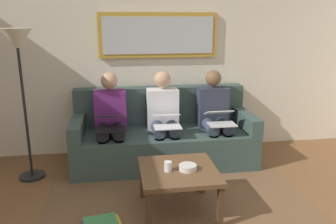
{
  "coord_description": "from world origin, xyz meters",
  "views": [
    {
      "loc": [
        0.55,
        1.92,
        1.75
      ],
      "look_at": [
        0.0,
        -1.7,
        0.75
      ],
      "focal_mm": 36.46,
      "sensor_mm": 36.0,
      "label": 1
    }
  ],
  "objects_px": {
    "couch": "(163,137)",
    "standing_lamp": "(19,57)",
    "laptop_white": "(167,120)",
    "laptop_silver": "(220,118)",
    "person_right": "(111,118)",
    "person_left": "(214,114)",
    "coffee_table": "(179,175)",
    "framed_mirror": "(159,35)",
    "bowl": "(188,167)",
    "person_middle": "(164,116)",
    "magazine_stack": "(102,224)",
    "cup": "(168,166)",
    "laptop_black": "(110,122)"
  },
  "relations": [
    {
      "from": "couch",
      "to": "standing_lamp",
      "type": "xyz_separation_m",
      "value": [
        1.55,
        0.27,
        1.06
      ]
    },
    {
      "from": "couch",
      "to": "laptop_white",
      "type": "height_order",
      "value": "couch"
    },
    {
      "from": "laptop_silver",
      "to": "person_right",
      "type": "relative_size",
      "value": 0.31
    },
    {
      "from": "person_left",
      "to": "coffee_table",
      "type": "bearing_deg",
      "value": 59.97
    },
    {
      "from": "framed_mirror",
      "to": "standing_lamp",
      "type": "distance_m",
      "value": 1.69
    },
    {
      "from": "bowl",
      "to": "standing_lamp",
      "type": "bearing_deg",
      "value": -31.39
    },
    {
      "from": "person_middle",
      "to": "framed_mirror",
      "type": "bearing_deg",
      "value": -90.0
    },
    {
      "from": "person_left",
      "to": "magazine_stack",
      "type": "height_order",
      "value": "person_left"
    },
    {
      "from": "framed_mirror",
      "to": "laptop_silver",
      "type": "distance_m",
      "value": 1.32
    },
    {
      "from": "cup",
      "to": "person_left",
      "type": "relative_size",
      "value": 0.08
    },
    {
      "from": "laptop_silver",
      "to": "person_right",
      "type": "bearing_deg",
      "value": -10.5
    },
    {
      "from": "person_left",
      "to": "person_middle",
      "type": "xyz_separation_m",
      "value": [
        0.64,
        0.0,
        0.0
      ]
    },
    {
      "from": "person_right",
      "to": "standing_lamp",
      "type": "bearing_deg",
      "value": 12.33
    },
    {
      "from": "cup",
      "to": "bowl",
      "type": "relative_size",
      "value": 0.56
    },
    {
      "from": "laptop_silver",
      "to": "magazine_stack",
      "type": "distance_m",
      "value": 1.84
    },
    {
      "from": "bowl",
      "to": "person_right",
      "type": "xyz_separation_m",
      "value": [
        0.69,
        -1.18,
        0.16
      ]
    },
    {
      "from": "laptop_black",
      "to": "cup",
      "type": "bearing_deg",
      "value": 118.91
    },
    {
      "from": "person_middle",
      "to": "person_right",
      "type": "relative_size",
      "value": 1.0
    },
    {
      "from": "person_left",
      "to": "magazine_stack",
      "type": "distance_m",
      "value": 1.98
    },
    {
      "from": "person_left",
      "to": "standing_lamp",
      "type": "xyz_separation_m",
      "value": [
        2.19,
        0.2,
        0.76
      ]
    },
    {
      "from": "cup",
      "to": "laptop_white",
      "type": "height_order",
      "value": "laptop_white"
    },
    {
      "from": "framed_mirror",
      "to": "person_left",
      "type": "relative_size",
      "value": 1.33
    },
    {
      "from": "cup",
      "to": "laptop_white",
      "type": "distance_m",
      "value": 0.95
    },
    {
      "from": "person_left",
      "to": "laptop_white",
      "type": "relative_size",
      "value": 3.42
    },
    {
      "from": "framed_mirror",
      "to": "laptop_white",
      "type": "relative_size",
      "value": 4.55
    },
    {
      "from": "cup",
      "to": "person_middle",
      "type": "bearing_deg",
      "value": -96.13
    },
    {
      "from": "laptop_white",
      "to": "laptop_black",
      "type": "bearing_deg",
      "value": -0.53
    },
    {
      "from": "cup",
      "to": "magazine_stack",
      "type": "relative_size",
      "value": 0.25
    },
    {
      "from": "bowl",
      "to": "laptop_black",
      "type": "distance_m",
      "value": 1.18
    },
    {
      "from": "framed_mirror",
      "to": "standing_lamp",
      "type": "bearing_deg",
      "value": 22.94
    },
    {
      "from": "person_right",
      "to": "standing_lamp",
      "type": "distance_m",
      "value": 1.2
    },
    {
      "from": "magazine_stack",
      "to": "standing_lamp",
      "type": "height_order",
      "value": "standing_lamp"
    },
    {
      "from": "magazine_stack",
      "to": "person_right",
      "type": "bearing_deg",
      "value": -93.95
    },
    {
      "from": "couch",
      "to": "magazine_stack",
      "type": "bearing_deg",
      "value": 62.12
    },
    {
      "from": "laptop_silver",
      "to": "laptop_black",
      "type": "bearing_deg",
      "value": 0.21
    },
    {
      "from": "framed_mirror",
      "to": "standing_lamp",
      "type": "height_order",
      "value": "framed_mirror"
    },
    {
      "from": "person_middle",
      "to": "couch",
      "type": "bearing_deg",
      "value": -90.0
    },
    {
      "from": "framed_mirror",
      "to": "laptop_black",
      "type": "xyz_separation_m",
      "value": [
        0.64,
        0.7,
        -0.92
      ]
    },
    {
      "from": "coffee_table",
      "to": "standing_lamp",
      "type": "relative_size",
      "value": 0.42
    },
    {
      "from": "framed_mirror",
      "to": "person_right",
      "type": "xyz_separation_m",
      "value": [
        0.64,
        0.46,
        -0.94
      ]
    },
    {
      "from": "person_left",
      "to": "cup",
      "type": "bearing_deg",
      "value": 56.85
    },
    {
      "from": "framed_mirror",
      "to": "magazine_stack",
      "type": "distance_m",
      "value": 2.44
    },
    {
      "from": "bowl",
      "to": "person_left",
      "type": "distance_m",
      "value": 1.33
    },
    {
      "from": "couch",
      "to": "person_middle",
      "type": "bearing_deg",
      "value": 90.0
    },
    {
      "from": "person_right",
      "to": "magazine_stack",
      "type": "bearing_deg",
      "value": 86.05
    },
    {
      "from": "bowl",
      "to": "person_right",
      "type": "bearing_deg",
      "value": -59.47
    },
    {
      "from": "laptop_silver",
      "to": "person_right",
      "type": "distance_m",
      "value": 1.3
    },
    {
      "from": "laptop_silver",
      "to": "person_middle",
      "type": "xyz_separation_m",
      "value": [
        0.64,
        -0.24,
        -0.02
      ]
    },
    {
      "from": "person_right",
      "to": "coffee_table",
      "type": "bearing_deg",
      "value": 118.19
    },
    {
      "from": "laptop_white",
      "to": "person_right",
      "type": "distance_m",
      "value": 0.69
    }
  ]
}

